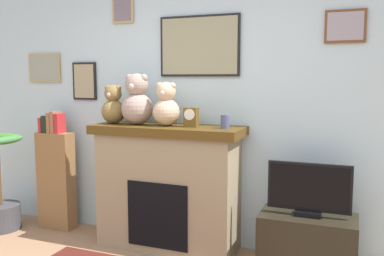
{
  "coord_description": "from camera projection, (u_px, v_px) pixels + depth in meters",
  "views": [
    {
      "loc": [
        1.37,
        -1.63,
        1.55
      ],
      "look_at": [
        0.06,
        1.71,
        1.12
      ],
      "focal_mm": 38.78,
      "sensor_mm": 36.0,
      "label": 1
    }
  ],
  "objects": [
    {
      "name": "mantel_clock",
      "position": [
        191.0,
        117.0,
        3.59
      ],
      "size": [
        0.12,
        0.09,
        0.17
      ],
      "color": "brown",
      "rests_on": "fireplace"
    },
    {
      "name": "potted_plant",
      "position": [
        0.0,
        200.0,
        4.24
      ],
      "size": [
        0.45,
        0.48,
        0.98
      ],
      "color": "#3F3F44",
      "rests_on": "ground_plane"
    },
    {
      "name": "teddy_bear_tan",
      "position": [
        137.0,
        102.0,
        3.76
      ],
      "size": [
        0.29,
        0.29,
        0.46
      ],
      "color": "#A48B80",
      "rests_on": "fireplace"
    },
    {
      "name": "candle_jar",
      "position": [
        225.0,
        122.0,
        3.48
      ],
      "size": [
        0.08,
        0.08,
        0.12
      ],
      "primitive_type": "cylinder",
      "color": "#4C517A",
      "rests_on": "fireplace"
    },
    {
      "name": "back_wall",
      "position": [
        197.0,
        104.0,
        3.88
      ],
      "size": [
        5.2,
        0.15,
        2.6
      ],
      "color": "silver",
      "rests_on": "ground_plane"
    },
    {
      "name": "fireplace",
      "position": [
        168.0,
        186.0,
        3.77
      ],
      "size": [
        1.37,
        0.51,
        1.13
      ],
      "color": "gray",
      "rests_on": "ground_plane"
    },
    {
      "name": "television",
      "position": [
        309.0,
        190.0,
        3.23
      ],
      "size": [
        0.64,
        0.14,
        0.42
      ],
      "color": "black",
      "rests_on": "tv_stand"
    },
    {
      "name": "teddy_bear_brown",
      "position": [
        113.0,
        106.0,
        3.86
      ],
      "size": [
        0.22,
        0.22,
        0.36
      ],
      "color": "olive",
      "rests_on": "fireplace"
    },
    {
      "name": "tv_stand",
      "position": [
        307.0,
        244.0,
        3.29
      ],
      "size": [
        0.75,
        0.4,
        0.47
      ],
      "primitive_type": "cube",
      "color": "black",
      "rests_on": "ground_plane"
    },
    {
      "name": "teddy_bear_cream",
      "position": [
        166.0,
        106.0,
        3.66
      ],
      "size": [
        0.24,
        0.24,
        0.39
      ],
      "color": "#D1AF8C",
      "rests_on": "fireplace"
    },
    {
      "name": "bookshelf",
      "position": [
        56.0,
        176.0,
        4.26
      ],
      "size": [
        0.38,
        0.16,
        1.22
      ],
      "color": "olive",
      "rests_on": "ground_plane"
    }
  ]
}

